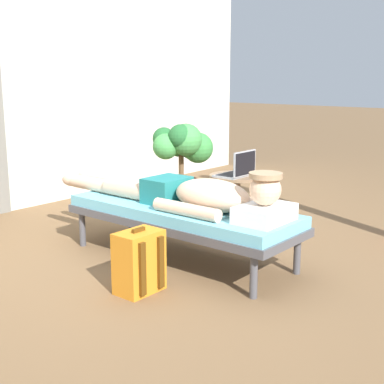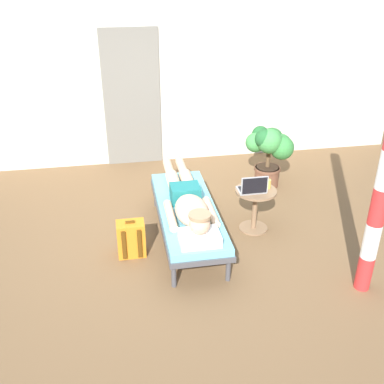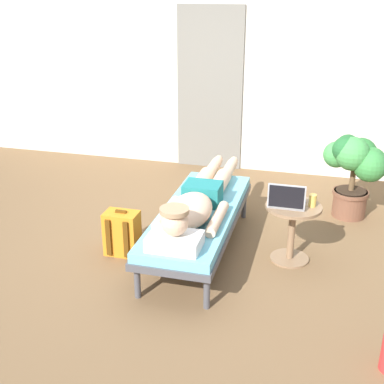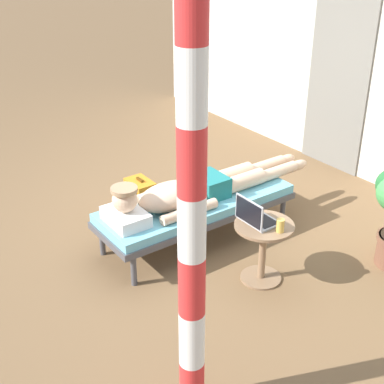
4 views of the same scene
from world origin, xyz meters
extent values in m
plane|color=brown|center=(0.00, 0.00, 0.00)|extent=(40.00, 40.00, 0.00)
cylinder|color=#4C4C51|center=(-0.16, 0.83, 0.14)|extent=(0.05, 0.05, 0.28)
cylinder|color=#4C4C51|center=(0.39, 0.83, 0.14)|extent=(0.05, 0.05, 0.28)
cylinder|color=#4C4C51|center=(-0.16, -0.83, 0.14)|extent=(0.05, 0.05, 0.28)
cylinder|color=#4C4C51|center=(0.39, -0.83, 0.14)|extent=(0.05, 0.05, 0.28)
cube|color=#4C4C51|center=(0.12, 0.00, 0.31)|extent=(0.65, 1.86, 0.06)
cube|color=#6BB7CC|center=(0.12, 0.00, 0.38)|extent=(0.62, 1.82, 0.08)
cube|color=white|center=(0.12, -0.73, 0.47)|extent=(0.40, 0.28, 0.11)
sphere|color=beige|center=(0.12, -0.73, 0.64)|extent=(0.21, 0.21, 0.21)
cylinder|color=tan|center=(0.12, -0.73, 0.73)|extent=(0.22, 0.22, 0.03)
ellipsoid|color=beige|center=(0.12, -0.29, 0.54)|extent=(0.35, 0.60, 0.23)
cylinder|color=beige|center=(-0.10, -0.24, 0.46)|extent=(0.09, 0.55, 0.09)
cylinder|color=beige|center=(0.34, -0.24, 0.46)|extent=(0.09, 0.55, 0.09)
cube|color=#1E7272|center=(0.12, 0.14, 0.52)|extent=(0.33, 0.26, 0.19)
cylinder|color=beige|center=(0.03, 0.48, 0.49)|extent=(0.15, 0.42, 0.15)
cylinder|color=beige|center=(0.03, 0.91, 0.47)|extent=(0.11, 0.44, 0.11)
ellipsoid|color=beige|center=(0.03, 1.20, 0.47)|extent=(0.09, 0.20, 0.10)
cylinder|color=beige|center=(0.20, 0.48, 0.49)|extent=(0.15, 0.42, 0.15)
cylinder|color=beige|center=(0.20, 0.91, 0.47)|extent=(0.11, 0.44, 0.11)
ellipsoid|color=beige|center=(0.20, 1.20, 0.47)|extent=(0.09, 0.20, 0.10)
cylinder|color=#8C6B4C|center=(0.94, 0.07, 0.01)|extent=(0.34, 0.34, 0.02)
cylinder|color=#8C6B4C|center=(0.94, 0.07, 0.26)|extent=(0.06, 0.06, 0.48)
cylinder|color=#8C6B4C|center=(0.94, 0.07, 0.51)|extent=(0.48, 0.48, 0.02)
cube|color=#A5A8AD|center=(0.88, 0.07, 0.53)|extent=(0.31, 0.22, 0.02)
cube|color=black|center=(0.88, 0.08, 0.54)|extent=(0.27, 0.15, 0.00)
cube|color=#A5A8AD|center=(0.88, -0.05, 0.64)|extent=(0.31, 0.01, 0.21)
cube|color=black|center=(0.88, -0.06, 0.64)|extent=(0.29, 0.00, 0.19)
cylinder|color=gold|center=(1.09, 0.09, 0.58)|extent=(0.06, 0.06, 0.11)
cube|color=orange|center=(-0.53, -0.21, 0.20)|extent=(0.30, 0.20, 0.40)
cube|color=orange|center=(-0.53, -0.09, 0.13)|extent=(0.22, 0.04, 0.18)
cube|color=#56330C|center=(-0.62, -0.32, 0.20)|extent=(0.04, 0.02, 0.34)
cube|color=#56330C|center=(-0.45, -0.32, 0.20)|extent=(0.04, 0.02, 0.34)
cube|color=#56330C|center=(-0.53, -0.21, 0.41)|extent=(0.10, 0.02, 0.02)
cylinder|color=brown|center=(1.45, 1.15, 0.14)|extent=(0.34, 0.34, 0.28)
cylinder|color=brown|center=(1.45, 1.15, 0.26)|extent=(0.37, 0.37, 0.04)
cylinder|color=#332319|center=(1.45, 1.15, 0.29)|extent=(0.31, 0.31, 0.01)
cylinder|color=brown|center=(1.45, 1.15, 0.43)|extent=(0.06, 0.06, 0.30)
sphere|color=#38843D|center=(1.60, 1.12, 0.62)|extent=(0.30, 0.30, 0.30)
sphere|color=#2D7233|center=(1.51, 1.22, 0.67)|extent=(0.32, 0.32, 0.32)
sphere|color=#23602D|center=(1.37, 1.33, 0.71)|extent=(0.24, 0.24, 0.24)
sphere|color=#429347|center=(1.27, 1.21, 0.64)|extent=(0.27, 0.27, 0.27)
sphere|color=#23602D|center=(1.35, 1.07, 0.75)|extent=(0.26, 0.26, 0.26)
sphere|color=#429347|center=(1.42, 1.06, 0.71)|extent=(0.34, 0.34, 0.34)
sphere|color=#38843D|center=(1.59, 1.04, 0.61)|extent=(0.33, 0.33, 0.33)
camera|label=1|loc=(-2.83, -2.55, 1.37)|focal=50.38mm
camera|label=2|loc=(-0.61, -4.41, 2.95)|focal=42.76mm
camera|label=3|loc=(1.11, -3.95, 2.27)|focal=47.37mm
camera|label=4|loc=(3.62, -2.56, 2.72)|focal=51.02mm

